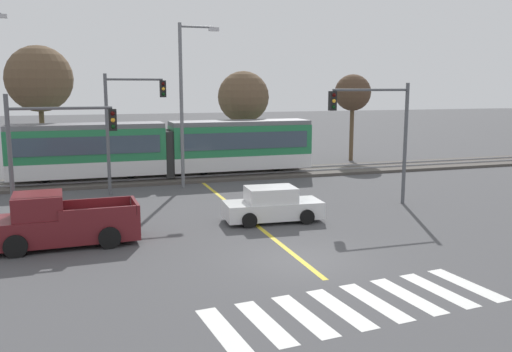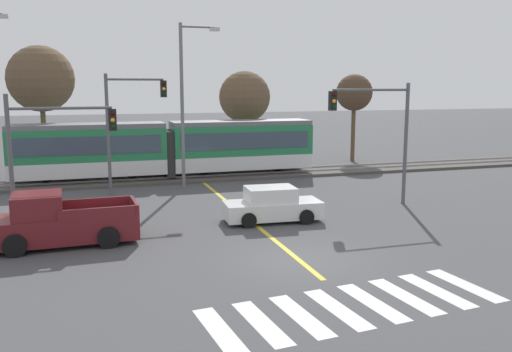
% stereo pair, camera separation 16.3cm
% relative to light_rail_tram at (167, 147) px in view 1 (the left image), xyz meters
% --- Properties ---
extents(ground_plane, '(200.00, 200.00, 0.00)m').
position_rel_light_rail_tram_xyz_m(ground_plane, '(1.85, -17.42, -2.05)').
color(ground_plane, '#474749').
extents(track_bed, '(120.00, 4.00, 0.18)m').
position_rel_light_rail_tram_xyz_m(track_bed, '(1.85, 0.01, -1.96)').
color(track_bed, '#4C4742').
rests_on(track_bed, ground).
extents(rail_near, '(120.00, 0.08, 0.10)m').
position_rel_light_rail_tram_xyz_m(rail_near, '(1.85, -0.71, -1.82)').
color(rail_near, '#939399').
rests_on(rail_near, track_bed).
extents(rail_far, '(120.00, 0.08, 0.10)m').
position_rel_light_rail_tram_xyz_m(rail_far, '(1.85, 0.73, -1.82)').
color(rail_far, '#939399').
rests_on(rail_far, track_bed).
extents(light_rail_tram, '(18.50, 2.64, 3.43)m').
position_rel_light_rail_tram_xyz_m(light_rail_tram, '(0.00, 0.00, 0.00)').
color(light_rail_tram, silver).
rests_on(light_rail_tram, track_bed).
extents(crosswalk_stripe_0, '(0.84, 2.84, 0.01)m').
position_rel_light_rail_tram_xyz_m(crosswalk_stripe_0, '(-1.98, -21.81, -2.04)').
color(crosswalk_stripe_0, silver).
rests_on(crosswalk_stripe_0, ground).
extents(crosswalk_stripe_1, '(0.84, 2.84, 0.01)m').
position_rel_light_rail_tram_xyz_m(crosswalk_stripe_1, '(-0.89, -21.70, -2.04)').
color(crosswalk_stripe_1, silver).
rests_on(crosswalk_stripe_1, ground).
extents(crosswalk_stripe_2, '(0.84, 2.84, 0.01)m').
position_rel_light_rail_tram_xyz_m(crosswalk_stripe_2, '(0.21, -21.59, -2.04)').
color(crosswalk_stripe_2, silver).
rests_on(crosswalk_stripe_2, ground).
extents(crosswalk_stripe_3, '(0.84, 2.84, 0.01)m').
position_rel_light_rail_tram_xyz_m(crosswalk_stripe_3, '(1.30, -21.48, -2.04)').
color(crosswalk_stripe_3, silver).
rests_on(crosswalk_stripe_3, ground).
extents(crosswalk_stripe_4, '(0.84, 2.84, 0.01)m').
position_rel_light_rail_tram_xyz_m(crosswalk_stripe_4, '(2.39, -21.37, -2.04)').
color(crosswalk_stripe_4, silver).
rests_on(crosswalk_stripe_4, ground).
extents(crosswalk_stripe_5, '(0.84, 2.84, 0.01)m').
position_rel_light_rail_tram_xyz_m(crosswalk_stripe_5, '(3.49, -21.26, -2.04)').
color(crosswalk_stripe_5, silver).
rests_on(crosswalk_stripe_5, ground).
extents(crosswalk_stripe_6, '(0.84, 2.84, 0.01)m').
position_rel_light_rail_tram_xyz_m(crosswalk_stripe_6, '(4.58, -21.15, -2.04)').
color(crosswalk_stripe_6, silver).
rests_on(crosswalk_stripe_6, ground).
extents(crosswalk_stripe_7, '(0.84, 2.84, 0.01)m').
position_rel_light_rail_tram_xyz_m(crosswalk_stripe_7, '(5.68, -21.04, -2.04)').
color(crosswalk_stripe_7, silver).
rests_on(crosswalk_stripe_7, ground).
extents(lane_centre_line, '(0.20, 17.43, 0.01)m').
position_rel_light_rail_tram_xyz_m(lane_centre_line, '(1.85, -10.71, -2.05)').
color(lane_centre_line, gold).
rests_on(lane_centre_line, ground).
extents(sedan_crossing, '(4.30, 2.12, 1.52)m').
position_rel_light_rail_tram_xyz_m(sedan_crossing, '(2.73, -12.06, -1.35)').
color(sedan_crossing, silver).
rests_on(sedan_crossing, ground).
extents(pickup_truck, '(5.47, 2.38, 1.98)m').
position_rel_light_rail_tram_xyz_m(pickup_truck, '(-5.97, -13.11, -1.21)').
color(pickup_truck, maroon).
rests_on(pickup_truck, ground).
extents(traffic_light_mid_right, '(4.25, 0.38, 5.97)m').
position_rel_light_rail_tram_xyz_m(traffic_light_mid_right, '(8.71, -10.64, 1.98)').
color(traffic_light_mid_right, '#515459').
rests_on(traffic_light_mid_right, ground).
extents(traffic_light_far_left, '(3.25, 0.38, 6.47)m').
position_rel_light_rail_tram_xyz_m(traffic_light_far_left, '(-2.70, -3.96, 2.23)').
color(traffic_light_far_left, '#515459').
rests_on(traffic_light_far_left, ground).
extents(traffic_light_mid_left, '(4.25, 0.38, 5.52)m').
position_rel_light_rail_tram_xyz_m(traffic_light_mid_left, '(-6.25, -10.51, 1.58)').
color(traffic_light_mid_left, '#515459').
rests_on(traffic_light_mid_left, ground).
extents(street_lamp_centre, '(2.31, 0.28, 9.28)m').
position_rel_light_rail_tram_xyz_m(street_lamp_centre, '(0.64, -3.00, 3.20)').
color(street_lamp_centre, slate).
rests_on(street_lamp_centre, ground).
extents(bare_tree_west, '(4.23, 4.23, 8.39)m').
position_rel_light_rail_tram_xyz_m(bare_tree_west, '(-7.47, 4.03, 4.20)').
color(bare_tree_west, brown).
rests_on(bare_tree_west, ground).
extents(bare_tree_east, '(3.66, 3.66, 6.87)m').
position_rel_light_rail_tram_xyz_m(bare_tree_east, '(6.09, 3.74, 2.97)').
color(bare_tree_east, brown).
rests_on(bare_tree_east, ground).
extents(bare_tree_far_east, '(2.81, 2.81, 6.72)m').
position_rel_light_rail_tram_xyz_m(bare_tree_far_east, '(15.10, 4.36, 3.20)').
color(bare_tree_far_east, brown).
rests_on(bare_tree_far_east, ground).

